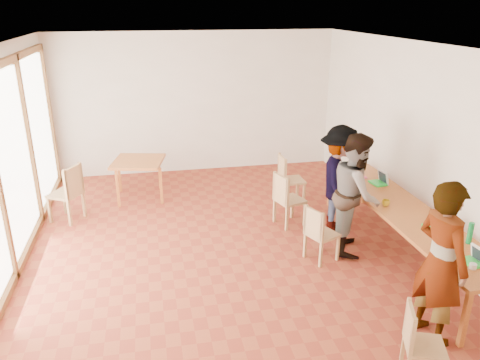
% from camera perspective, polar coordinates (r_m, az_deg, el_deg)
% --- Properties ---
extents(ground, '(8.00, 8.00, 0.00)m').
position_cam_1_polar(ground, '(7.01, -1.43, -9.41)').
color(ground, brown).
rests_on(ground, ground).
extents(wall_back, '(6.00, 0.10, 3.00)m').
position_cam_1_polar(wall_back, '(10.22, -5.43, 9.28)').
color(wall_back, silver).
rests_on(wall_back, ground).
extents(wall_right, '(0.10, 8.00, 3.00)m').
position_cam_1_polar(wall_right, '(7.47, 21.79, 3.57)').
color(wall_right, silver).
rests_on(wall_right, ground).
extents(ceiling, '(6.00, 8.00, 0.04)m').
position_cam_1_polar(ceiling, '(6.08, -1.70, 16.03)').
color(ceiling, white).
rests_on(ceiling, wall_back).
extents(communal_table, '(0.80, 4.00, 0.75)m').
position_cam_1_polar(communal_table, '(7.14, 19.39, -3.74)').
color(communal_table, '#B86429').
rests_on(communal_table, ground).
extents(side_table, '(0.90, 0.90, 0.75)m').
position_cam_1_polar(side_table, '(9.03, -12.30, 1.87)').
color(side_table, '#B86429').
rests_on(side_table, ground).
extents(chair_near, '(0.48, 0.48, 0.43)m').
position_cam_1_polar(chair_near, '(5.08, 20.78, -17.38)').
color(chair_near, tan).
rests_on(chair_near, ground).
extents(chair_mid, '(0.51, 0.51, 0.45)m').
position_cam_1_polar(chair_mid, '(6.78, 9.48, -5.88)').
color(chair_mid, tan).
rests_on(chair_mid, ground).
extents(chair_far, '(0.54, 0.54, 0.49)m').
position_cam_1_polar(chair_far, '(7.76, 5.55, -1.76)').
color(chair_far, tan).
rests_on(chair_far, ground).
extents(chair_empty, '(0.44, 0.44, 0.49)m').
position_cam_1_polar(chair_empty, '(8.65, 5.74, 0.69)').
color(chair_empty, tan).
rests_on(chair_empty, ground).
extents(chair_spare, '(0.63, 0.63, 0.53)m').
position_cam_1_polar(chair_spare, '(8.39, -20.08, -0.85)').
color(chair_spare, tan).
rests_on(chair_spare, ground).
extents(person_near, '(0.56, 0.75, 1.87)m').
position_cam_1_polar(person_near, '(5.49, 23.28, -9.25)').
color(person_near, gray).
rests_on(person_near, ground).
extents(person_mid, '(0.97, 1.07, 1.81)m').
position_cam_1_polar(person_mid, '(7.07, 13.94, -1.60)').
color(person_mid, gray).
rests_on(person_mid, ground).
extents(person_far, '(0.97, 1.28, 1.76)m').
position_cam_1_polar(person_far, '(7.62, 11.96, 0.04)').
color(person_far, gray).
rests_on(person_far, ground).
extents(laptop_near, '(0.23, 0.26, 0.20)m').
position_cam_1_polar(laptop_near, '(6.01, 26.73, -8.53)').
color(laptop_near, green).
rests_on(laptop_near, communal_table).
extents(laptop_mid, '(0.23, 0.26, 0.19)m').
position_cam_1_polar(laptop_mid, '(6.64, 22.60, -5.12)').
color(laptop_mid, green).
rests_on(laptop_mid, communal_table).
extents(laptop_far, '(0.27, 0.30, 0.23)m').
position_cam_1_polar(laptop_far, '(7.97, 16.73, -0.01)').
color(laptop_far, green).
rests_on(laptop_far, communal_table).
extents(yellow_mug, '(0.11, 0.11, 0.09)m').
position_cam_1_polar(yellow_mug, '(7.14, 17.35, -2.67)').
color(yellow_mug, gold).
rests_on(yellow_mug, communal_table).
extents(green_bottle, '(0.07, 0.07, 0.28)m').
position_cam_1_polar(green_bottle, '(6.40, 26.26, -5.83)').
color(green_bottle, '#127735').
rests_on(green_bottle, communal_table).
extents(clear_glass, '(0.07, 0.07, 0.09)m').
position_cam_1_polar(clear_glass, '(6.67, 23.79, -5.25)').
color(clear_glass, silver).
rests_on(clear_glass, communal_table).
extents(condiment_cup, '(0.08, 0.08, 0.06)m').
position_cam_1_polar(condiment_cup, '(5.89, 26.53, -9.38)').
color(condiment_cup, white).
rests_on(condiment_cup, communal_table).
extents(pink_phone, '(0.05, 0.10, 0.01)m').
position_cam_1_polar(pink_phone, '(8.20, 14.98, 0.34)').
color(pink_phone, '#D83F71').
rests_on(pink_phone, communal_table).
extents(black_pouch, '(0.16, 0.26, 0.09)m').
position_cam_1_polar(black_pouch, '(8.58, 13.33, 1.68)').
color(black_pouch, black).
rests_on(black_pouch, communal_table).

